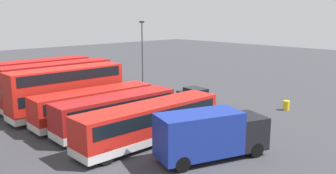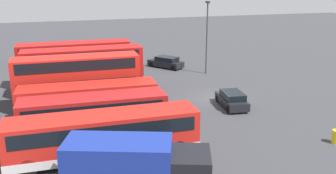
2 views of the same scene
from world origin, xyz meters
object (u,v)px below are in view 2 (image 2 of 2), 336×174
object	(u,v)px
car_hatchback_silver	(232,99)
bus_single_deck_near_end	(104,134)
bus_double_decker_fifth	(83,70)
waste_bin_yellow	(336,137)
lamp_post_tall	(207,32)
car_small_green	(166,62)
bus_single_deck_second	(94,114)
bus_double_decker_fourth	(78,80)
bus_double_decker_sixth	(75,62)
box_truck_blue	(135,167)
bus_single_deck_third	(89,101)

from	to	relation	value
car_hatchback_silver	bus_single_deck_near_end	bearing A→B (deg)	118.59
bus_single_deck_near_end	car_hatchback_silver	world-z (taller)	bus_single_deck_near_end
bus_double_decker_fifth	waste_bin_yellow	size ratio (longest dim) A/B	12.09
bus_single_deck_near_end	lamp_post_tall	distance (m)	23.62
car_small_green	waste_bin_yellow	world-z (taller)	car_small_green
bus_single_deck_near_end	bus_single_deck_second	size ratio (longest dim) A/B	1.14
bus_double_decker_fourth	bus_double_decker_sixth	xyz separation A→B (m)	(7.23, -0.19, 0.00)
box_truck_blue	waste_bin_yellow	bearing A→B (deg)	-80.18
bus_double_decker_fifth	box_truck_blue	xyz separation A→B (m)	(-19.32, -1.09, -0.74)
bus_double_decker_fifth	bus_double_decker_sixth	world-z (taller)	same
bus_double_decker_sixth	waste_bin_yellow	world-z (taller)	bus_double_decker_sixth
bus_double_decker_sixth	box_truck_blue	size ratio (longest dim) A/B	1.47
bus_single_deck_second	car_small_green	bearing A→B (deg)	-30.22
bus_single_deck_second	bus_double_decker_fifth	xyz separation A→B (m)	(10.46, -0.10, 0.83)
bus_single_deck_near_end	waste_bin_yellow	size ratio (longest dim) A/B	12.71
waste_bin_yellow	car_hatchback_silver	bearing A→B (deg)	22.36
bus_double_decker_fourth	car_hatchback_silver	bearing A→B (deg)	-107.77
bus_single_deck_second	bus_double_decker_sixth	size ratio (longest dim) A/B	0.91
bus_single_deck_second	bus_double_decker_fifth	world-z (taller)	bus_double_decker_fifth
bus_single_deck_near_end	bus_single_deck_second	xyz separation A→B (m)	(3.94, 0.25, -0.00)
bus_double_decker_fifth	car_small_green	size ratio (longest dim) A/B	2.45
bus_double_decker_fourth	waste_bin_yellow	bearing A→B (deg)	-128.14
bus_single_deck_third	bus_double_decker_fourth	bearing A→B (deg)	9.22
bus_double_decker_sixth	car_small_green	size ratio (longest dim) A/B	2.48
box_truck_blue	lamp_post_tall	world-z (taller)	lamp_post_tall
bus_single_deck_third	car_hatchback_silver	xyz separation A→B (m)	(-0.52, -12.44, -0.92)
bus_single_deck_second	waste_bin_yellow	bearing A→B (deg)	-111.47
bus_single_deck_second	box_truck_blue	distance (m)	8.95
bus_single_deck_third	box_truck_blue	xyz separation A→B (m)	(-12.04, -1.29, 0.08)
bus_single_deck_near_end	car_small_green	world-z (taller)	bus_single_deck_near_end
bus_double_decker_sixth	box_truck_blue	xyz separation A→B (m)	(-22.92, -1.69, -0.74)
bus_single_deck_second	bus_double_decker_sixth	distance (m)	14.08
bus_single_deck_third	waste_bin_yellow	distance (m)	18.73
bus_single_deck_near_end	bus_single_deck_third	distance (m)	7.12
bus_double_decker_fifth	lamp_post_tall	world-z (taller)	lamp_post_tall
bus_single_deck_near_end	waste_bin_yellow	xyz separation A→B (m)	(-2.36, -15.77, -1.15)
lamp_post_tall	car_small_green	bearing A→B (deg)	41.79
bus_single_deck_near_end	box_truck_blue	world-z (taller)	box_truck_blue
bus_single_deck_near_end	car_hatchback_silver	bearing A→B (deg)	-61.41
box_truck_blue	car_small_green	xyz separation A→B (m)	(27.56, -9.70, -1.01)
bus_single_deck_third	lamp_post_tall	xyz separation A→B (m)	(11.32, -14.74, 3.30)
lamp_post_tall	bus_single_deck_second	bearing A→B (deg)	134.72
bus_double_decker_fourth	car_hatchback_silver	size ratio (longest dim) A/B	2.53
bus_double_decker_fifth	bus_single_deck_second	bearing A→B (deg)	179.46
bus_double_decker_fourth	lamp_post_tall	distance (m)	17.32
bus_single_deck_near_end	waste_bin_yellow	distance (m)	15.99
bus_single_deck_near_end	bus_single_deck_third	bearing A→B (deg)	2.81
car_hatchback_silver	waste_bin_yellow	distance (m)	9.68
bus_double_decker_fourth	box_truck_blue	distance (m)	15.82
bus_single_deck_near_end	waste_bin_yellow	world-z (taller)	bus_single_deck_near_end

